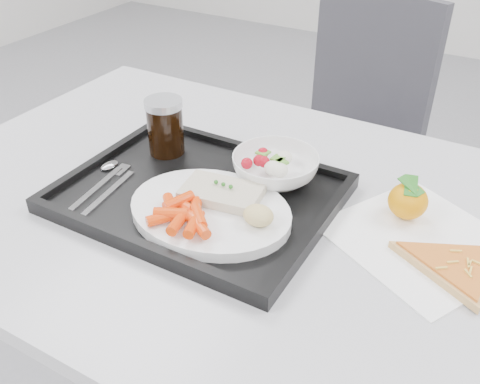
{
  "coord_description": "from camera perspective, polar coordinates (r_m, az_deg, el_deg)",
  "views": [
    {
      "loc": [
        0.37,
        -0.35,
        1.28
      ],
      "look_at": [
        -0.0,
        0.3,
        0.77
      ],
      "focal_mm": 40.0,
      "sensor_mm": 36.0,
      "label": 1
    }
  ],
  "objects": [
    {
      "name": "table",
      "position": [
        0.96,
        0.15,
        -4.26
      ],
      "size": [
        1.2,
        0.8,
        0.75
      ],
      "color": "silver",
      "rests_on": "ground"
    },
    {
      "name": "chair",
      "position": [
        1.62,
        11.79,
        6.11
      ],
      "size": [
        0.54,
        0.55,
        0.93
      ],
      "color": "#333339",
      "rests_on": "ground"
    },
    {
      "name": "tray",
      "position": [
        0.92,
        -4.4,
        -0.32
      ],
      "size": [
        0.45,
        0.35,
        0.03
      ],
      "color": "black",
      "rests_on": "table"
    },
    {
      "name": "dinner_plate",
      "position": [
        0.86,
        -3.2,
        -2.06
      ],
      "size": [
        0.27,
        0.27,
        0.02
      ],
      "color": "white",
      "rests_on": "tray"
    },
    {
      "name": "fish_fillet",
      "position": [
        0.87,
        -1.95,
        -0.05
      ],
      "size": [
        0.14,
        0.1,
        0.02
      ],
      "color": "beige",
      "rests_on": "dinner_plate"
    },
    {
      "name": "bread_roll",
      "position": [
        0.8,
        1.97,
        -2.51
      ],
      "size": [
        0.06,
        0.06,
        0.03
      ],
      "color": "tan",
      "rests_on": "dinner_plate"
    },
    {
      "name": "salad_bowl",
      "position": [
        0.94,
        3.8,
        2.62
      ],
      "size": [
        0.15,
        0.15,
        0.05
      ],
      "color": "white",
      "rests_on": "tray"
    },
    {
      "name": "cola_glass",
      "position": [
        1.02,
        -7.99,
        7.04
      ],
      "size": [
        0.07,
        0.07,
        0.11
      ],
      "color": "black",
      "rests_on": "tray"
    },
    {
      "name": "cutlery",
      "position": [
        0.97,
        -14.09,
        1.22
      ],
      "size": [
        0.09,
        0.17,
        0.01
      ],
      "color": "silver",
      "rests_on": "tray"
    },
    {
      "name": "napkin",
      "position": [
        0.88,
        18.73,
        -4.9
      ],
      "size": [
        0.33,
        0.33,
        0.0
      ],
      "color": "white",
      "rests_on": "table"
    },
    {
      "name": "tangerine",
      "position": [
        0.9,
        17.47,
        -0.9
      ],
      "size": [
        0.07,
        0.07,
        0.07
      ],
      "color": "#FF7B01",
      "rests_on": "napkin"
    },
    {
      "name": "pizza_slice",
      "position": [
        0.83,
        21.9,
        -7.3
      ],
      "size": [
        0.2,
        0.2,
        0.02
      ],
      "color": "tan",
      "rests_on": "napkin"
    },
    {
      "name": "carrot_pile",
      "position": [
        0.81,
        -6.05,
        -2.39
      ],
      "size": [
        0.12,
        0.1,
        0.03
      ],
      "color": "#E83D09",
      "rests_on": "dinner_plate"
    },
    {
      "name": "salad_contents",
      "position": [
        0.93,
        3.39,
        3.1
      ],
      "size": [
        0.08,
        0.08,
        0.02
      ],
      "color": "#A60B19",
      "rests_on": "salad_bowl"
    }
  ]
}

